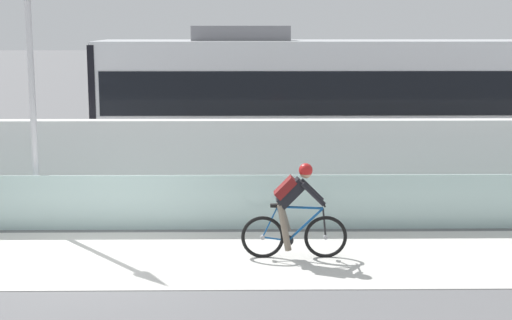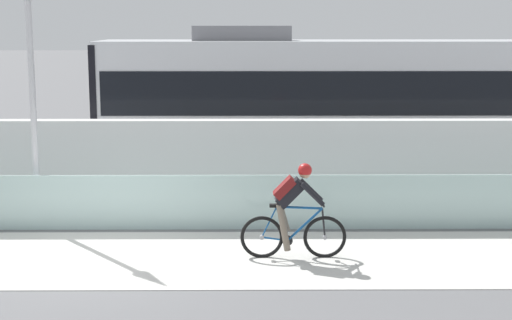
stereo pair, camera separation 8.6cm
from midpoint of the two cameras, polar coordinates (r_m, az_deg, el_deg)
name	(u,v)px [view 2 (the right image)]	position (r m, az deg, el deg)	size (l,w,h in m)	color
ground_plane	(98,258)	(13.30, -11.33, -7.10)	(200.00, 200.00, 0.00)	slate
bike_path_deck	(98,258)	(13.30, -11.33, -7.08)	(32.00, 3.20, 0.01)	silver
glass_parapet	(116,202)	(14.92, -10.08, -3.09)	(32.00, 0.05, 1.05)	silver
concrete_barrier_wall	(130,164)	(16.58, -9.10, -0.29)	(32.00, 0.36, 1.88)	white
tram_rail_near	(147,183)	(19.17, -7.92, -1.71)	(32.00, 0.08, 0.01)	#595654
tram_rail_far	(154,172)	(20.56, -7.41, -0.89)	(32.00, 0.08, 0.01)	#595654
tram	(321,103)	(19.51, 4.90, 4.17)	(11.06, 2.54, 3.81)	silver
cyclist_on_bike	(293,211)	(12.87, 2.93, -3.80)	(1.77, 0.58, 1.61)	black
lamp_post_antenna	(30,55)	(15.19, -16.09, 7.45)	(0.28, 0.28, 5.20)	gray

